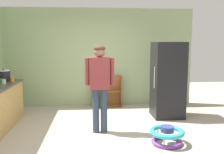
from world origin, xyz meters
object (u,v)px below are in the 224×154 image
Objects in this scene: refrigerator at (168,80)px; white_cup at (4,82)px; standing_person at (100,80)px; baby_walker at (167,135)px; orange_cup at (12,80)px; bookshelf at (105,93)px; green_cup at (2,81)px; crock_pot at (4,76)px.

refrigerator reaches higher than white_cup.
standing_person is 2.85× the size of baby_walker.
white_cup is at bearing -118.42° from orange_cup.
bookshelf is at bearing 31.97° from white_cup.
white_cup is at bearing 163.08° from standing_person.
refrigerator is 1.85m from bookshelf.
green_cup is at bearing 161.15° from standing_person.
refrigerator reaches higher than orange_cup.
bookshelf is 2.12m from standing_person.
green_cup is (0.04, -0.24, -0.08)m from crock_pot.
white_cup is (0.12, -0.34, -0.08)m from crock_pot.
refrigerator reaches higher than green_cup.
green_cup is (-3.24, 1.39, 0.79)m from baby_walker.
white_cup is (-2.23, -1.39, 0.57)m from bookshelf.
green_cup is at bearing -176.65° from refrigerator.
white_cup is 0.13m from green_cup.
green_cup is (-2.09, 0.71, -0.09)m from standing_person.
green_cup is at bearing 156.77° from baby_walker.
standing_person is (-1.64, -0.93, 0.15)m from refrigerator.
crock_pot is 0.28m from orange_cup.
bookshelf is at bearing 29.28° from orange_cup.
refrigerator is at bearing 73.03° from baby_walker.
crock_pot is 0.37m from white_cup.
crock_pot is 3.11× the size of green_cup.
standing_person is at bearing -24.10° from crock_pot.
orange_cup is (-3.54, -0.12, 0.06)m from refrigerator.
green_cup reaches higher than baby_walker.
bookshelf is 2.69m from white_cup.
standing_person reaches higher than bookshelf.
bookshelf is 2.88× the size of crock_pot.
refrigerator is at bearing -0.31° from crock_pot.
refrigerator is 18.74× the size of white_cup.
crock_pot is at bearing 109.36° from white_cup.
orange_cup reaches higher than baby_walker.
white_cup is at bearing -70.64° from crock_pot.
bookshelf is at bearing 83.79° from standing_person.
bookshelf is at bearing 29.18° from green_cup.
baby_walker is at bearing -30.47° from standing_person.
baby_walker is 3.77m from crock_pot.
baby_walker is 6.36× the size of white_cup.
bookshelf is 8.95× the size of white_cup.
orange_cup is (-3.05, 1.49, 0.79)m from baby_walker.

